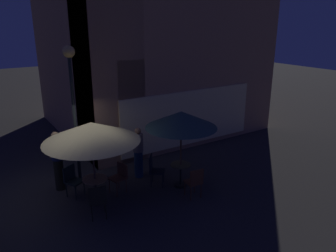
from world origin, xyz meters
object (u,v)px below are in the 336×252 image
Objects in this scene: patron_standing_1 at (58,161)px; cafe_table_0 at (95,186)px; patio_umbrella_1 at (181,120)px; cafe_chair_4 at (154,168)px; cafe_chair_3 at (195,181)px; patron_standing_0 at (138,152)px; street_lamp_near_corner at (72,89)px; cafe_table_1 at (181,172)px; cafe_chair_2 at (72,178)px; cafe_chair_0 at (98,199)px; patio_umbrella_0 at (91,132)px; cafe_chair_1 at (120,175)px.

cafe_table_0 is at bearing 25.17° from patron_standing_1.
cafe_chair_4 is at bearing 142.44° from patio_umbrella_1.
cafe_chair_3 is 4.01m from patron_standing_1.
patio_umbrella_1 is 1.93m from patron_standing_0.
cafe_chair_3 is 1.41m from cafe_chair_4.
cafe_chair_3 is at bearing -47.39° from street_lamp_near_corner.
patron_standing_0 is (-0.76, 1.24, -1.27)m from patio_umbrella_1.
cafe_table_0 is 2.55m from cafe_table_1.
cafe_chair_2 is 0.72m from patron_standing_1.
cafe_chair_4 reaches higher than cafe_chair_2.
cafe_table_0 is 2.74m from cafe_chair_3.
cafe_chair_4 reaches higher than cafe_table_1.
cafe_chair_0 is at bearing 10.65° from patron_standing_1.
cafe_table_0 is 0.82× the size of cafe_chair_2.
cafe_table_1 is 2.76m from cafe_chair_0.
cafe_table_1 is 0.28× the size of patio_umbrella_0.
cafe_chair_2 is 0.94× the size of cafe_chair_4.
patron_standing_0 is (1.74, 0.79, -1.23)m from patio_umbrella_0.
patio_umbrella_0 is at bearing 4.47° from patron_standing_0.
street_lamp_near_corner reaches higher than cafe_table_1.
patron_standing_1 is at bearing -32.66° from patron_standing_0.
patio_umbrella_0 reaches higher than cafe_chair_2.
cafe_table_1 is at bearing 0.00° from patio_umbrella_1.
cafe_chair_0 is 1.44m from cafe_chair_1.
patron_standing_1 reaches higher than cafe_chair_1.
cafe_chair_2 is (-0.41, -0.62, -2.43)m from street_lamp_near_corner.
patio_umbrella_0 is (-2.51, 0.46, 1.59)m from cafe_table_1.
patio_umbrella_0 reaches higher than cafe_table_0.
patio_umbrella_0 is 1.40× the size of patron_standing_1.
cafe_chair_2 is (-0.18, 1.52, -0.02)m from cafe_chair_0.
patron_standing_0 reaches higher than cafe_chair_0.
patio_umbrella_1 reaches higher than cafe_table_1.
street_lamp_near_corner is at bearing 117.96° from cafe_chair_2.
cafe_chair_1 is at bearing 158.54° from patio_umbrella_1.
street_lamp_near_corner is 2.15m from patron_standing_1.
cafe_table_1 is 3.62m from patron_standing_1.
patio_umbrella_0 is 2.79× the size of cafe_chair_3.
cafe_chair_3 is 0.50× the size of patron_standing_1.
street_lamp_near_corner is at bearing 89.74° from patio_umbrella_0.
cafe_chair_2 is (-0.41, 0.75, -1.52)m from patio_umbrella_0.
patio_umbrella_1 is 3.15m from cafe_chair_0.
patron_standing_1 is at bearing -169.91° from cafe_chair_4.
patron_standing_1 is (-0.38, 2.10, 0.35)m from cafe_chair_0.
cafe_table_1 is at bearing 0.00° from cafe_chair_3.
patron_standing_1 reaches higher than cafe_chair_4.
cafe_chair_4 is at bearing 156.34° from cafe_chair_1.
cafe_table_1 is 0.30× the size of patio_umbrella_1.
cafe_chair_4 is 0.53× the size of patron_standing_1.
patron_standing_0 reaches higher than cafe_chair_2.
patio_umbrella_1 is 2.45× the size of cafe_chair_4.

